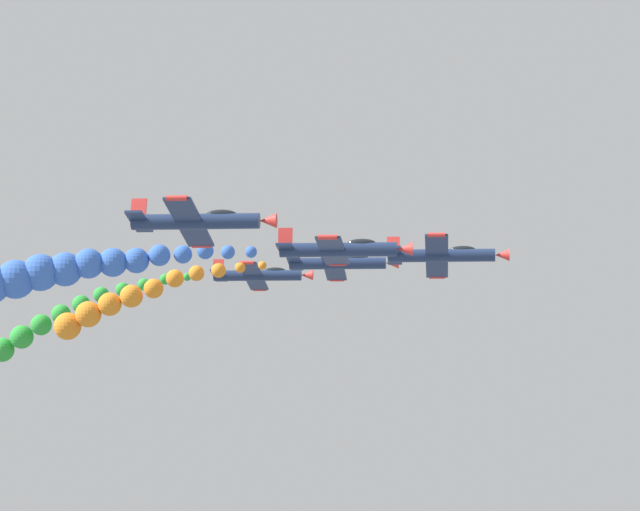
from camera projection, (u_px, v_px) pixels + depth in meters
name	position (u px, v px, depth m)	size (l,w,h in m)	color
airplane_lead	(444.00, 255.00, 107.47)	(9.23, 10.35, 3.40)	navy
airplane_left_inner	(339.00, 263.00, 118.09)	(9.38, 10.35, 3.13)	navy
smoke_trail_left_inner	(117.00, 304.00, 119.90)	(2.86, 20.44, 7.32)	orange
airplane_right_inner	(340.00, 249.00, 97.07)	(9.53, 10.35, 2.64)	navy
smoke_trail_right_inner	(17.00, 279.00, 95.92)	(7.27, 25.10, 6.07)	blue
airplane_left_outer	(259.00, 275.00, 129.48)	(9.40, 10.35, 3.08)	navy
smoke_trail_left_outer	(16.00, 346.00, 134.90)	(7.52, 27.29, 12.63)	green
airplane_right_outer	(198.00, 221.00, 88.20)	(9.36, 10.35, 3.17)	navy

